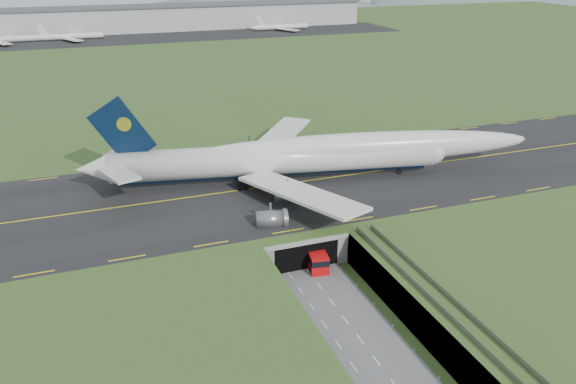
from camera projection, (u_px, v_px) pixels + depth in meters
name	position (u px, v px, depth m)	size (l,w,h in m)	color
ground	(324.00, 293.00, 92.89)	(900.00, 900.00, 0.00)	#3F5723
airfield_deck	(325.00, 278.00, 91.71)	(800.00, 800.00, 6.00)	gray
trench_road	(344.00, 319.00, 86.38)	(12.00, 75.00, 0.20)	slate
taxiway	(263.00, 187.00, 118.95)	(800.00, 44.00, 0.18)	black
tunnel_portal	(289.00, 232.00, 105.99)	(17.00, 22.30, 6.00)	gray
guideway	(453.00, 318.00, 77.79)	(3.00, 53.00, 7.05)	#A8A8A3
jumbo_jet	(309.00, 156.00, 120.82)	(98.15, 61.74, 20.80)	silver
shuttle_tram	(315.00, 256.00, 100.53)	(4.49, 8.86, 3.43)	red
cargo_terminal	(131.00, 19.00, 345.62)	(320.00, 67.00, 15.60)	#B2B2B2
distant_hills	(194.00, 22.00, 485.74)	(700.00, 91.00, 60.00)	slate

